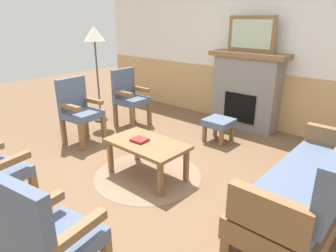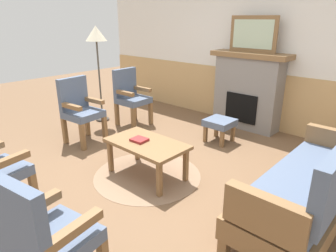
% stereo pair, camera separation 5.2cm
% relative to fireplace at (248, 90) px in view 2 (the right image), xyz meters
% --- Properties ---
extents(ground_plane, '(14.00, 14.00, 0.00)m').
position_rel_fireplace_xyz_m(ground_plane, '(0.00, -2.35, -0.65)').
color(ground_plane, brown).
extents(wall_back, '(7.20, 0.14, 2.70)m').
position_rel_fireplace_xyz_m(wall_back, '(0.00, 0.25, 0.66)').
color(wall_back, white).
rests_on(wall_back, ground_plane).
extents(fireplace, '(1.30, 0.44, 1.28)m').
position_rel_fireplace_xyz_m(fireplace, '(0.00, 0.00, 0.00)').
color(fireplace, gray).
rests_on(fireplace, ground_plane).
extents(framed_picture, '(0.80, 0.04, 0.56)m').
position_rel_fireplace_xyz_m(framed_picture, '(0.00, 0.00, 0.91)').
color(framed_picture, brown).
rests_on(framed_picture, fireplace).
extents(couch, '(0.70, 1.80, 0.98)m').
position_rel_fireplace_xyz_m(couch, '(1.71, -1.98, -0.26)').
color(couch, brown).
rests_on(couch, ground_plane).
extents(coffee_table, '(0.96, 0.56, 0.44)m').
position_rel_fireplace_xyz_m(coffee_table, '(-0.02, -2.35, -0.27)').
color(coffee_table, brown).
rests_on(coffee_table, ground_plane).
extents(round_rug, '(1.30, 1.30, 0.01)m').
position_rel_fireplace_xyz_m(round_rug, '(-0.02, -2.35, -0.65)').
color(round_rug, '#896B51').
rests_on(round_rug, ground_plane).
extents(book_on_table, '(0.19, 0.17, 0.03)m').
position_rel_fireplace_xyz_m(book_on_table, '(-0.11, -2.38, -0.20)').
color(book_on_table, maroon).
rests_on(book_on_table, coffee_table).
extents(footstool, '(0.40, 0.40, 0.36)m').
position_rel_fireplace_xyz_m(footstool, '(0.03, -0.87, -0.37)').
color(footstool, brown).
rests_on(footstool, ground_plane).
extents(armchair_near_fireplace, '(0.50, 0.50, 0.98)m').
position_rel_fireplace_xyz_m(armchair_near_fireplace, '(-1.58, -1.24, -0.11)').
color(armchair_near_fireplace, brown).
rests_on(armchair_near_fireplace, ground_plane).
extents(armchair_by_window_left, '(0.52, 0.52, 0.98)m').
position_rel_fireplace_xyz_m(armchair_by_window_left, '(-1.54, -2.27, -0.11)').
color(armchair_by_window_left, brown).
rests_on(armchair_by_window_left, ground_plane).
extents(armchair_front_left, '(0.55, 0.55, 0.98)m').
position_rel_fireplace_xyz_m(armchair_front_left, '(0.74, -3.97, -0.11)').
color(armchair_front_left, brown).
rests_on(armchair_front_left, ground_plane).
extents(floor_lamp_by_chairs, '(0.36, 0.36, 1.68)m').
position_rel_fireplace_xyz_m(floor_lamp_by_chairs, '(-2.14, -1.47, 0.80)').
color(floor_lamp_by_chairs, '#332D28').
rests_on(floor_lamp_by_chairs, ground_plane).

